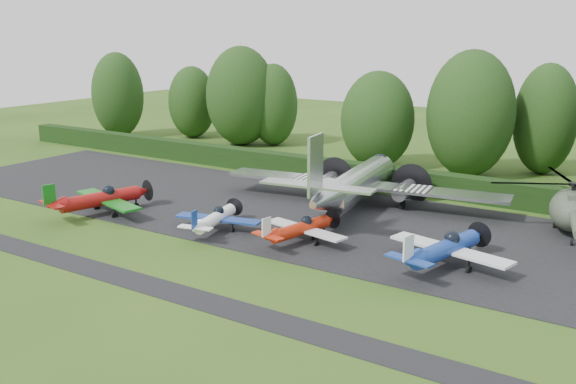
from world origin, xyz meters
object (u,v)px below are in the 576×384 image
Objects in this scene: light_plane_red at (101,199)px; light_plane_blue at (445,248)px; helicopter at (571,206)px; transport_plane at (355,183)px; light_plane_white at (216,218)px; light_plane_orange at (301,228)px.

light_plane_blue is (25.50, 3.22, -0.03)m from light_plane_red.
light_plane_blue is at bearing -100.93° from helicopter.
helicopter is at bearing 53.26° from light_plane_blue.
light_plane_blue is 12.12m from helicopter.
helicopter reaches higher than light_plane_blue.
transport_plane is 3.50× the size of light_plane_white.
light_plane_red is 1.03× the size of light_plane_blue.
light_plane_orange is at bearing -127.65° from helicopter.
transport_plane is 2.84× the size of light_plane_blue.
light_plane_red reaches higher than light_plane_orange.
helicopter is (20.50, 12.92, 0.91)m from light_plane_white.
light_plane_orange is (0.79, -9.23, -1.03)m from transport_plane.
helicopter reaches higher than light_plane_red.
light_plane_white is (-5.37, -10.38, -1.04)m from transport_plane.
light_plane_red is at bearing -141.89° from helicopter.
light_plane_blue is at bearing 19.72° from light_plane_white.
light_plane_blue is at bearing -8.24° from light_plane_red.
transport_plane is at bearing 75.57° from light_plane_white.
light_plane_white is 0.98× the size of light_plane_orange.
light_plane_orange is at bearing -6.57° from light_plane_red.
light_plane_white is 0.81× the size of light_plane_blue.
transport_plane is 2.76× the size of light_plane_red.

